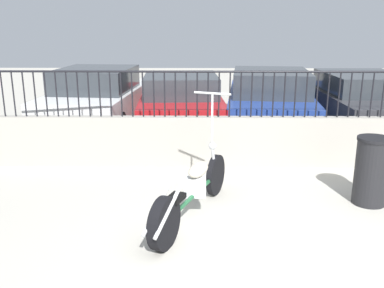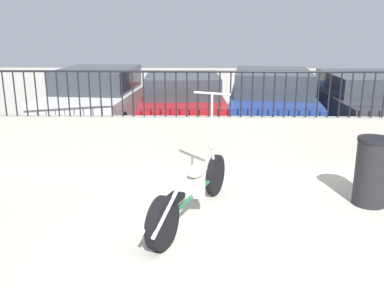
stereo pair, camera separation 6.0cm
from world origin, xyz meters
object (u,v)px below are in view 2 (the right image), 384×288
(car_white, at_px, (101,98))
(car_blue, at_px, (271,100))
(motorcycle_green, at_px, (189,193))
(trash_bin, at_px, (372,172))
(car_dark_grey, at_px, (360,101))
(car_red, at_px, (182,102))

(car_white, height_order, car_blue, car_white)
(motorcycle_green, xyz_separation_m, trash_bin, (2.47, 0.59, 0.10))
(motorcycle_green, distance_m, car_dark_grey, 6.10)
(trash_bin, xyz_separation_m, car_white, (-4.71, 4.44, 0.24))
(trash_bin, bearing_deg, car_red, 123.15)
(car_white, xyz_separation_m, car_blue, (4.01, -0.06, -0.02))
(trash_bin, height_order, car_blue, car_blue)
(car_dark_grey, bearing_deg, motorcycle_green, 141.26)
(car_white, height_order, car_red, car_white)
(car_white, height_order, car_dark_grey, car_white)
(trash_bin, relative_size, car_red, 0.24)
(car_red, bearing_deg, trash_bin, -150.09)
(motorcycle_green, height_order, car_red, motorcycle_green)
(car_red, height_order, car_blue, car_blue)
(motorcycle_green, relative_size, car_blue, 0.50)
(trash_bin, xyz_separation_m, car_red, (-2.77, 4.24, 0.18))
(car_red, xyz_separation_m, car_dark_grey, (4.07, -0.05, 0.03))
(car_white, bearing_deg, car_blue, -85.99)
(trash_bin, distance_m, car_red, 5.07)
(motorcycle_green, distance_m, car_blue, 5.29)
(motorcycle_green, bearing_deg, car_white, 45.86)
(trash_bin, xyz_separation_m, car_blue, (-0.70, 4.38, 0.22))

